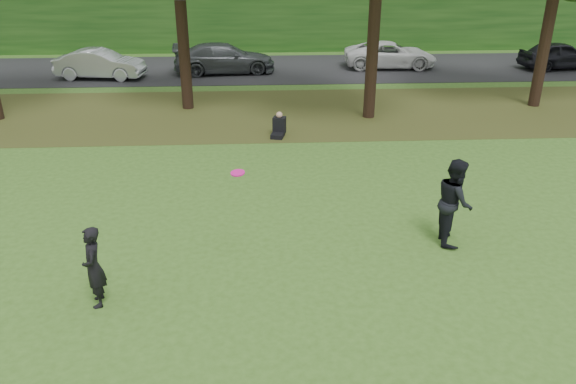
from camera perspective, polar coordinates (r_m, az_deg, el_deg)
The scene contains 9 objects.
ground at distance 10.29m, azimuth -1.44°, elevation -13.07°, with size 120.00×120.00×0.00m, color #365C1C.
leaf_litter at distance 22.06m, azimuth -2.52°, elevation 8.01°, with size 60.00×7.00×0.01m, color #493F1A.
street at distance 29.82m, azimuth -2.75°, elevation 12.39°, with size 70.00×7.00×0.02m, color black.
far_hedge at distance 35.35m, azimuth -2.95°, elevation 18.39°, with size 70.00×3.00×5.00m, color #174012.
player_left at distance 10.89m, azimuth -19.14°, elevation -7.22°, with size 0.58×0.38×1.59m, color black.
player_right at distance 12.83m, azimuth 16.55°, elevation -0.93°, with size 0.96×0.74×1.97m, color black.
parked_cars at distance 28.76m, azimuth -3.59°, elevation 13.34°, with size 38.42×3.87×1.45m.
frisbee at distance 10.60m, azimuth -5.13°, elevation 1.95°, with size 0.38×0.38×0.06m.
seated_person at distance 19.39m, azimuth -0.93°, elevation 6.62°, with size 0.58×0.81×0.83m.
Camera 1 is at (-0.19, -8.15, 6.28)m, focal length 35.00 mm.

